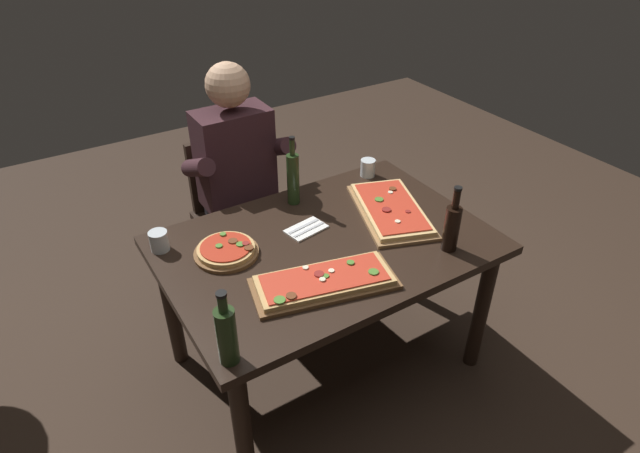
{
  "coord_description": "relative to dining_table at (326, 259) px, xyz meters",
  "views": [
    {
      "loc": [
        -1.03,
        -1.59,
        2.09
      ],
      "look_at": [
        0.0,
        0.05,
        0.79
      ],
      "focal_mm": 30.12,
      "sensor_mm": 36.0,
      "label": 1
    }
  ],
  "objects": [
    {
      "name": "oil_bottle_amber",
      "position": [
        0.04,
        0.36,
        0.23
      ],
      "size": [
        0.06,
        0.06,
        0.34
      ],
      "color": "#233819",
      "rests_on": "dining_table"
    },
    {
      "name": "dining_table",
      "position": [
        0.0,
        0.0,
        0.0
      ],
      "size": [
        1.4,
        0.96,
        0.74
      ],
      "color": "black",
      "rests_on": "ground_plane"
    },
    {
      "name": "pizza_rectangular_front",
      "position": [
        -0.16,
        -0.24,
        0.11
      ],
      "size": [
        0.6,
        0.36,
        0.05
      ],
      "color": "brown",
      "rests_on": "dining_table"
    },
    {
      "name": "seated_diner",
      "position": [
        -0.07,
        0.74,
        0.1
      ],
      "size": [
        0.53,
        0.41,
        1.33
      ],
      "color": "#23232D",
      "rests_on": "ground_plane"
    },
    {
      "name": "napkin_cutlery_set",
      "position": [
        -0.03,
        0.12,
        0.1
      ],
      "size": [
        0.2,
        0.14,
        0.01
      ],
      "color": "white",
      "rests_on": "dining_table"
    },
    {
      "name": "wine_bottle_dark",
      "position": [
        -0.63,
        -0.4,
        0.21
      ],
      "size": [
        0.07,
        0.07,
        0.29
      ],
      "color": "#233819",
      "rests_on": "dining_table"
    },
    {
      "name": "tumbler_near_camera",
      "position": [
        -0.63,
        0.32,
        0.14
      ],
      "size": [
        0.08,
        0.08,
        0.09
      ],
      "color": "silver",
      "rests_on": "dining_table"
    },
    {
      "name": "pizza_round_far",
      "position": [
        -0.4,
        0.14,
        0.11
      ],
      "size": [
        0.27,
        0.27,
        0.05
      ],
      "color": "brown",
      "rests_on": "dining_table"
    },
    {
      "name": "vinegar_bottle_green",
      "position": [
        0.41,
        -0.32,
        0.21
      ],
      "size": [
        0.07,
        0.07,
        0.3
      ],
      "color": "black",
      "rests_on": "dining_table"
    },
    {
      "name": "tumbler_far_side",
      "position": [
        0.51,
        0.39,
        0.13
      ],
      "size": [
        0.08,
        0.08,
        0.09
      ],
      "color": "silver",
      "rests_on": "dining_table"
    },
    {
      "name": "pizza_rectangular_left",
      "position": [
        0.38,
        0.03,
        0.11
      ],
      "size": [
        0.45,
        0.6,
        0.05
      ],
      "color": "olive",
      "rests_on": "dining_table"
    },
    {
      "name": "diner_chair",
      "position": [
        -0.07,
        0.86,
        -0.16
      ],
      "size": [
        0.44,
        0.44,
        0.87
      ],
      "color": "black",
      "rests_on": "ground_plane"
    },
    {
      "name": "ground_plane",
      "position": [
        0.0,
        0.0,
        -0.64
      ],
      "size": [
        6.4,
        6.4,
        0.0
      ],
      "primitive_type": "plane",
      "color": "#38281E"
    }
  ]
}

